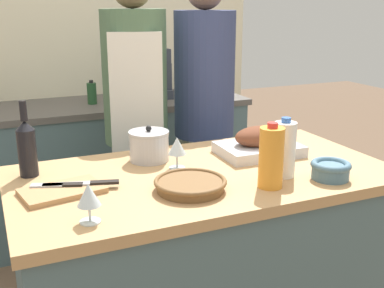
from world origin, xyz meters
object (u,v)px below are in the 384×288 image
(roasting_pan, at_px, (259,144))
(stock_pot, at_px, (149,146))
(milk_jug, at_px, (285,149))
(knife_chef, at_px, (84,183))
(wine_bottle_green, at_px, (27,147))
(condiment_bottle_extra, at_px, (92,93))
(person_cook_aproned, at_px, (136,118))
(stand_mixer, at_px, (158,78))
(juice_jug, at_px, (271,157))
(wine_glass_right, at_px, (89,196))
(wicker_basket, at_px, (190,184))
(wine_glass_left, at_px, (177,147))
(person_cook_guest, at_px, (204,113))
(mixing_bowl, at_px, (331,169))
(knife_paring, at_px, (59,185))
(cutting_board, at_px, (62,191))

(roasting_pan, distance_m, stock_pot, 0.46)
(milk_jug, relative_size, knife_chef, 0.87)
(milk_jug, xyz_separation_m, wine_bottle_green, (-0.86, 0.38, 0.01))
(milk_jug, height_order, wine_bottle_green, wine_bottle_green)
(condiment_bottle_extra, xyz_separation_m, person_cook_aproned, (0.08, -0.70, -0.02))
(stand_mixer, bearing_deg, juice_jug, -96.91)
(knife_chef, bearing_deg, wine_glass_right, -97.86)
(wicker_basket, height_order, wine_glass_left, wine_glass_left)
(milk_jug, bearing_deg, juice_jug, -144.90)
(juice_jug, bearing_deg, person_cook_guest, 77.54)
(knife_chef, relative_size, condiment_bottle_extra, 1.67)
(juice_jug, xyz_separation_m, knife_chef, (-0.60, 0.24, -0.09))
(juice_jug, bearing_deg, wicker_basket, 163.07)
(condiment_bottle_extra, bearing_deg, wine_glass_right, -102.65)
(milk_jug, xyz_separation_m, person_cook_aproned, (-0.27, 0.95, -0.07))
(person_cook_guest, bearing_deg, milk_jug, -98.55)
(mixing_bowl, xyz_separation_m, condiment_bottle_extra, (-0.49, 1.75, 0.02))
(juice_jug, height_order, knife_paring, juice_jug)
(roasting_pan, xyz_separation_m, stand_mixer, (0.05, 1.39, 0.08))
(stock_pot, xyz_separation_m, person_cook_guest, (0.52, 0.57, -0.03))
(wine_glass_left, bearing_deg, stand_mixer, 73.04)
(mixing_bowl, xyz_separation_m, wine_glass_left, (-0.47, 0.33, 0.05))
(roasting_pan, xyz_separation_m, wine_glass_right, (-0.80, -0.37, 0.04))
(wine_glass_right, distance_m, person_cook_guest, 1.36)
(cutting_board, xyz_separation_m, juice_jug, (0.67, -0.23, 0.10))
(mixing_bowl, bearing_deg, stand_mixer, 91.16)
(wicker_basket, relative_size, knife_chef, 0.98)
(stock_pot, relative_size, mixing_bowl, 1.13)
(condiment_bottle_extra, relative_size, person_cook_guest, 0.09)
(knife_chef, bearing_deg, stand_mixer, 61.51)
(knife_paring, bearing_deg, roasting_pan, 5.31)
(knife_chef, bearing_deg, wine_glass_left, 10.94)
(wine_glass_left, height_order, person_cook_aproned, person_cook_aproned)
(cutting_board, height_order, wine_glass_left, wine_glass_left)
(roasting_pan, xyz_separation_m, wicker_basket, (-0.43, -0.26, -0.02))
(cutting_board, xyz_separation_m, knife_paring, (-0.01, 0.03, 0.01))
(milk_jug, distance_m, person_cook_guest, 0.96)
(knife_paring, bearing_deg, cutting_board, -77.52)
(stand_mixer, height_order, person_cook_guest, person_cook_guest)
(roasting_pan, xyz_separation_m, juice_jug, (-0.16, -0.34, 0.06))
(cutting_board, bearing_deg, knife_chef, 4.99)
(stock_pot, bearing_deg, stand_mixer, 68.67)
(cutting_board, height_order, wine_glass_right, wine_glass_right)
(mixing_bowl, xyz_separation_m, person_cook_guest, (-0.02, 1.04, -0.00))
(stock_pot, relative_size, person_cook_aproned, 0.10)
(roasting_pan, distance_m, wicker_basket, 0.50)
(condiment_bottle_extra, distance_m, person_cook_guest, 0.85)
(stock_pot, xyz_separation_m, knife_chef, (-0.31, -0.21, -0.04))
(stock_pot, height_order, milk_jug, milk_jug)
(person_cook_aproned, bearing_deg, wine_glass_right, -99.03)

